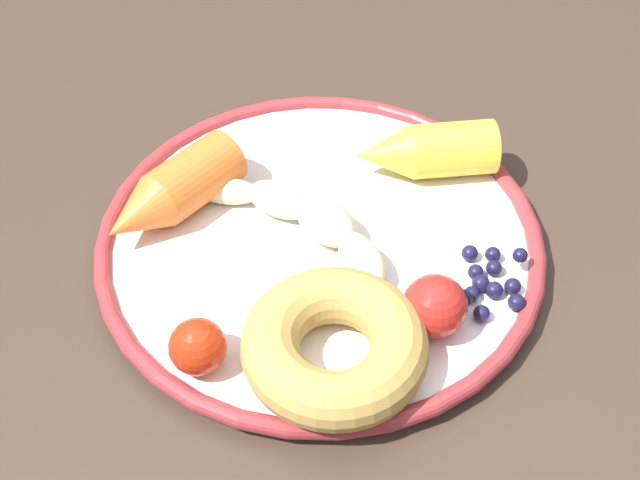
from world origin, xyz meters
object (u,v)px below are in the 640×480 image
carrot_orange (171,193)px  blueberry_pile (485,282)px  banana (316,231)px  carrot_yellow (425,151)px  dining_table (376,336)px  donut (335,346)px  tomato_mid (198,347)px  plate (320,243)px  tomato_near (435,306)px

carrot_orange → blueberry_pile: 0.22m
banana → carrot_yellow: 0.11m
banana → carrot_orange: (-0.10, 0.04, 0.01)m
dining_table → carrot_yellow: bearing=63.8°
donut → tomato_mid: size_ratio=3.21×
plate → donut: bearing=-89.3°
dining_table → plate: size_ratio=3.97×
dining_table → tomato_near: size_ratio=30.31×
donut → blueberry_pile: size_ratio=1.83×
donut → blueberry_pile: 0.11m
carrot_yellow → donut: 0.18m
tomato_mid → tomato_near: bearing=7.1°
banana → tomato_mid: (-0.08, -0.09, 0.00)m
plate → tomato_mid: bearing=-129.7°
dining_table → tomato_near: (0.02, -0.06, 0.11)m
plate → carrot_orange: 0.11m
plate → blueberry_pile: size_ratio=4.99×
dining_table → tomato_near: 0.13m
carrot_yellow → carrot_orange: bearing=-170.5°
plate → carrot_orange: size_ratio=2.89×
carrot_yellow → tomato_mid: carrot_yellow is taller
plate → carrot_orange: bearing=161.9°
carrot_orange → carrot_yellow: (0.18, 0.03, -0.00)m
carrot_orange → donut: bearing=-52.8°
carrot_yellow → tomato_near: same height
dining_table → tomato_near: tomato_near is taller
donut → tomato_mid: (-0.08, 0.01, -0.00)m
banana → carrot_orange: bearing=159.9°
blueberry_pile → dining_table: bearing=152.4°
dining_table → plate: bearing=156.2°
donut → tomato_near: bearing=20.3°
blueberry_pile → plate: bearing=153.9°
dining_table → blueberry_pile: bearing=-27.6°
carrot_yellow → tomato_mid: size_ratio=2.91×
tomato_mid → carrot_yellow: bearing=44.7°
tomato_near → carrot_orange: bearing=146.2°
carrot_orange → blueberry_pile: carrot_orange is taller
banana → blueberry_pile: size_ratio=2.45×
carrot_orange → donut: 0.17m
carrot_orange → tomato_near: 0.20m
carrot_orange → carrot_yellow: size_ratio=1.04×
plate → banana: bearing=-131.0°
plate → carrot_yellow: 0.10m
carrot_orange → tomato_mid: 0.13m
dining_table → carrot_yellow: carrot_yellow is taller
carrot_yellow → donut: size_ratio=0.91×
blueberry_pile → banana: bearing=155.8°
plate → carrot_yellow: carrot_yellow is taller
carrot_orange → tomato_near: size_ratio=2.64×
plate → donut: size_ratio=2.73×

